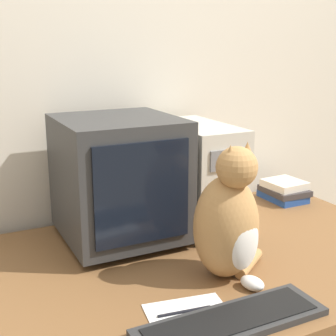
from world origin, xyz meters
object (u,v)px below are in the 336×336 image
object	(u,v)px
keyboard	(231,322)
pen	(184,312)
computer_tower	(197,175)
book_stack	(284,191)
crt_monitor	(119,179)
cat	(229,222)

from	to	relation	value
keyboard	pen	world-z (taller)	keyboard
computer_tower	book_stack	bearing A→B (deg)	8.46
crt_monitor	computer_tower	world-z (taller)	crt_monitor
crt_monitor	cat	bearing A→B (deg)	-64.55
computer_tower	book_stack	size ratio (longest dim) A/B	2.07
keyboard	pen	distance (m)	0.13
cat	book_stack	distance (m)	0.79
computer_tower	cat	distance (m)	0.43
pen	crt_monitor	bearing A→B (deg)	87.60
crt_monitor	book_stack	size ratio (longest dim) A/B	2.16
crt_monitor	computer_tower	size ratio (longest dim) A/B	1.05
computer_tower	keyboard	size ratio (longest dim) A/B	0.84
keyboard	book_stack	world-z (taller)	book_stack
crt_monitor	computer_tower	xyz separation A→B (m)	(0.32, 0.01, -0.03)
book_stack	cat	bearing A→B (deg)	-141.91
computer_tower	pen	distance (m)	0.65
computer_tower	pen	xyz separation A→B (m)	(-0.34, -0.53, -0.19)
crt_monitor	book_stack	distance (m)	0.82
keyboard	pen	size ratio (longest dim) A/B	3.45
keyboard	cat	distance (m)	0.30
cat	computer_tower	bearing A→B (deg)	59.71
book_stack	pen	size ratio (longest dim) A/B	1.40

